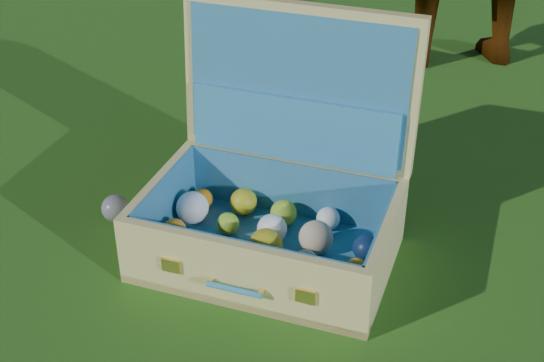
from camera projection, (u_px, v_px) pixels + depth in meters
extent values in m
plane|color=#215114|center=(361.00, 214.00, 1.78)|extent=(60.00, 60.00, 0.00)
sphere|color=#395D95|center=(115.00, 208.00, 1.74)|extent=(0.06, 0.06, 0.06)
cube|color=#DCCB76|center=(268.00, 256.00, 1.63)|extent=(0.58, 0.45, 0.02)
cube|color=#DCCB76|center=(239.00, 276.00, 1.46)|extent=(0.51, 0.13, 0.16)
cube|color=#DCCB76|center=(292.00, 190.00, 1.72)|extent=(0.51, 0.13, 0.16)
cube|color=#DCCB76|center=(160.00, 208.00, 1.66)|extent=(0.08, 0.31, 0.16)
cube|color=#DCCB76|center=(385.00, 254.00, 1.52)|extent=(0.08, 0.31, 0.16)
cube|color=teal|center=(268.00, 251.00, 1.62)|extent=(0.54, 0.40, 0.01)
cube|color=teal|center=(241.00, 269.00, 1.47)|extent=(0.47, 0.10, 0.14)
cube|color=teal|center=(290.00, 189.00, 1.71)|extent=(0.47, 0.10, 0.14)
cube|color=teal|center=(165.00, 205.00, 1.66)|extent=(0.07, 0.30, 0.14)
cube|color=teal|center=(379.00, 249.00, 1.52)|extent=(0.07, 0.30, 0.14)
cube|color=#DCCB76|center=(299.00, 83.00, 1.62)|extent=(0.52, 0.16, 0.35)
cube|color=teal|center=(296.00, 86.00, 1.61)|extent=(0.48, 0.13, 0.31)
cube|color=teal|center=(294.00, 129.00, 1.65)|extent=(0.46, 0.12, 0.15)
cube|color=#F2C659|center=(171.00, 265.00, 1.49)|extent=(0.04, 0.01, 0.03)
cube|color=#F2C659|center=(306.00, 296.00, 1.41)|extent=(0.04, 0.01, 0.03)
cylinder|color=teal|center=(234.00, 290.00, 1.45)|extent=(0.11, 0.04, 0.01)
cube|color=#F2C659|center=(211.00, 282.00, 1.47)|extent=(0.01, 0.02, 0.01)
cube|color=#F2C659|center=(261.00, 293.00, 1.44)|extent=(0.01, 0.02, 0.01)
sphere|color=#A4CB31|center=(161.00, 252.00, 1.57)|extent=(0.06, 0.06, 0.06)
sphere|color=red|center=(208.00, 265.00, 1.54)|extent=(0.04, 0.04, 0.04)
sphere|color=#A4CB31|center=(250.00, 267.00, 1.52)|extent=(0.06, 0.06, 0.06)
sphere|color=#A4CB31|center=(292.00, 280.00, 1.49)|extent=(0.06, 0.06, 0.06)
sphere|color=#0F244E|center=(343.00, 293.00, 1.46)|extent=(0.06, 0.06, 0.06)
sphere|color=orange|center=(175.00, 230.00, 1.64)|extent=(0.05, 0.05, 0.05)
sphere|color=red|center=(219.00, 247.00, 1.60)|extent=(0.03, 0.03, 0.03)
sphere|color=#AC9F17|center=(266.00, 245.00, 1.58)|extent=(0.07, 0.07, 0.07)
sphere|color=beige|center=(305.00, 262.00, 1.54)|extent=(0.05, 0.05, 0.05)
sphere|color=orange|center=(356.00, 269.00, 1.53)|extent=(0.05, 0.05, 0.05)
sphere|color=white|center=(192.00, 208.00, 1.69)|extent=(0.07, 0.07, 0.07)
sphere|color=#A4CB31|center=(228.00, 224.00, 1.66)|extent=(0.05, 0.05, 0.05)
sphere|color=white|center=(272.00, 229.00, 1.63)|extent=(0.07, 0.07, 0.07)
sphere|color=beige|center=(316.00, 237.00, 1.60)|extent=(0.07, 0.07, 0.07)
sphere|color=#0F244E|center=(366.00, 248.00, 1.58)|extent=(0.06, 0.06, 0.06)
sphere|color=orange|center=(203.00, 199.00, 1.75)|extent=(0.05, 0.05, 0.05)
sphere|color=#AC9F17|center=(244.00, 202.00, 1.72)|extent=(0.06, 0.06, 0.06)
sphere|color=#A4CB31|center=(284.00, 213.00, 1.69)|extent=(0.06, 0.06, 0.06)
sphere|color=white|center=(328.00, 219.00, 1.68)|extent=(0.05, 0.05, 0.05)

